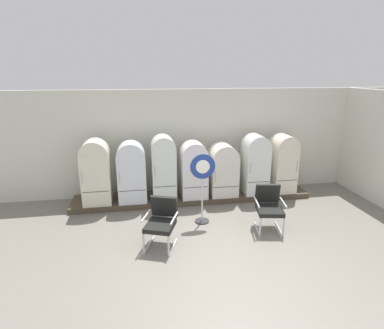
{
  "coord_description": "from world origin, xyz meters",
  "views": [
    {
      "loc": [
        -1.33,
        -4.7,
        3.31
      ],
      "look_at": [
        -0.06,
        2.75,
        1.05
      ],
      "focal_mm": 29.44,
      "sensor_mm": 36.0,
      "label": 1
    }
  ],
  "objects": [
    {
      "name": "ground",
      "position": [
        0.0,
        0.0,
        -0.03
      ],
      "size": [
        12.0,
        10.0,
        0.05
      ],
      "primitive_type": "cube",
      "color": "slate"
    },
    {
      "name": "back_wall",
      "position": [
        0.0,
        3.66,
        1.44
      ],
      "size": [
        11.76,
        0.12,
        2.86
      ],
      "color": "silver",
      "rests_on": "ground"
    },
    {
      "name": "side_wall_right",
      "position": [
        4.66,
        2.47,
        1.42
      ],
      "size": [
        0.16,
        2.2,
        2.86
      ],
      "color": "silver",
      "rests_on": "ground"
    },
    {
      "name": "display_plinth",
      "position": [
        0.0,
        3.02,
        0.07
      ],
      "size": [
        6.22,
        0.95,
        0.14
      ],
      "primitive_type": "cube",
      "color": "#493C2D",
      "rests_on": "ground"
    },
    {
      "name": "refrigerator_0",
      "position": [
        -2.42,
        2.91,
        0.98
      ],
      "size": [
        0.68,
        0.67,
        1.6
      ],
      "color": "silver",
      "rests_on": "display_plinth"
    },
    {
      "name": "refrigerator_1",
      "position": [
        -1.56,
        2.89,
        0.94
      ],
      "size": [
        0.69,
        0.63,
        1.52
      ],
      "color": "silver",
      "rests_on": "display_plinth"
    },
    {
      "name": "refrigerator_2",
      "position": [
        -0.76,
        2.89,
        1.01
      ],
      "size": [
        0.59,
        0.63,
        1.65
      ],
      "color": "silver",
      "rests_on": "display_plinth"
    },
    {
      "name": "refrigerator_3",
      "position": [
        0.01,
        2.91,
        0.91
      ],
      "size": [
        0.66,
        0.66,
        1.47
      ],
      "color": "white",
      "rests_on": "display_plinth"
    },
    {
      "name": "refrigerator_4",
      "position": [
        0.79,
        2.93,
        0.85
      ],
      "size": [
        0.7,
        0.71,
        1.37
      ],
      "color": "silver",
      "rests_on": "display_plinth"
    },
    {
      "name": "refrigerator_5",
      "position": [
        1.67,
        2.93,
        0.98
      ],
      "size": [
        0.63,
        0.7,
        1.59
      ],
      "color": "white",
      "rests_on": "display_plinth"
    },
    {
      "name": "refrigerator_6",
      "position": [
        2.46,
        2.93,
        0.96
      ],
      "size": [
        0.6,
        0.71,
        1.56
      ],
      "color": "silver",
      "rests_on": "display_plinth"
    },
    {
      "name": "armchair_left",
      "position": [
        -0.99,
        0.85,
        0.53
      ],
      "size": [
        0.75,
        0.84,
        0.96
      ],
      "color": "silver",
      "rests_on": "ground"
    },
    {
      "name": "armchair_right",
      "position": [
        1.34,
        1.16,
        0.53
      ],
      "size": [
        0.68,
        0.78,
        0.96
      ],
      "color": "silver",
      "rests_on": "ground"
    },
    {
      "name": "sign_stand",
      "position": [
        -0.01,
        1.67,
        0.87
      ],
      "size": [
        0.55,
        0.32,
        1.6
      ],
      "color": "#2D2D30",
      "rests_on": "ground"
    }
  ]
}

